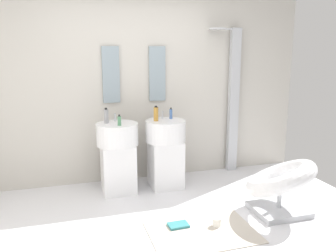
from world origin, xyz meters
TOP-DOWN VIEW (x-y plane):
  - ground_plane at (0.00, 0.00)m, footprint 4.80×3.60m
  - rear_partition at (0.00, 1.65)m, footprint 4.80×0.10m
  - pedestal_sink_left at (-0.31, 1.19)m, footprint 0.51×0.51m
  - pedestal_sink_right at (0.31, 1.19)m, footprint 0.51×0.51m
  - vanity_mirror_left at (-0.31, 1.58)m, footprint 0.22×0.03m
  - vanity_mirror_right at (0.31, 1.58)m, footprint 0.22×0.03m
  - shower_column at (1.41, 1.53)m, footprint 0.49×0.24m
  - lounge_chair at (1.28, 0.09)m, footprint 1.11×1.11m
  - area_rug at (0.31, -0.08)m, footprint 1.04×0.74m
  - magazine_teal at (0.12, 0.09)m, footprint 0.21×0.15m
  - coffee_mug at (0.50, -0.02)m, footprint 0.09×0.09m
  - soap_bottle_green at (-0.30, 1.06)m, footprint 0.04×0.04m
  - soap_bottle_blue at (0.41, 1.28)m, footprint 0.04×0.04m
  - soap_bottle_grey at (-0.43, 1.23)m, footprint 0.05×0.05m
  - soap_bottle_amber at (0.19, 1.20)m, footprint 0.06×0.06m

SIDE VIEW (x-z plane):
  - ground_plane at x=0.00m, z-range -0.04..0.00m
  - area_rug at x=0.31m, z-range 0.00..0.01m
  - magazine_teal at x=0.12m, z-range 0.01..0.03m
  - coffee_mug at x=0.50m, z-range 0.01..0.09m
  - lounge_chair at x=1.28m, z-range 0.03..0.67m
  - pedestal_sink_left at x=-0.31m, z-range 0.00..0.98m
  - pedestal_sink_right at x=0.31m, z-range 0.00..0.98m
  - soap_bottle_green at x=-0.30m, z-range 0.87..1.00m
  - soap_bottle_blue at x=0.41m, z-range 0.87..1.02m
  - soap_bottle_grey at x=-0.43m, z-range 0.87..1.06m
  - soap_bottle_amber at x=0.19m, z-range 0.87..1.06m
  - shower_column at x=1.41m, z-range 0.05..2.10m
  - rear_partition at x=0.00m, z-range 0.00..2.60m
  - vanity_mirror_left at x=-0.31m, z-range 1.08..1.80m
  - vanity_mirror_right at x=0.31m, z-range 1.08..1.80m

